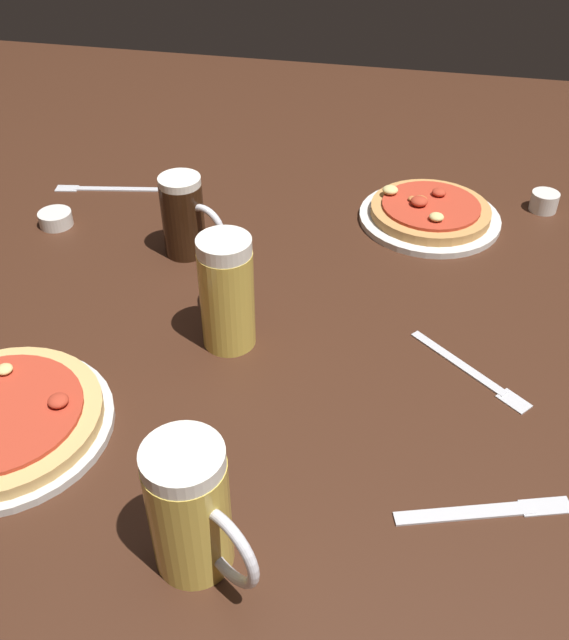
% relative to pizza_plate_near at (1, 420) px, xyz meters
% --- Properties ---
extents(ground_plane, '(2.40, 2.40, 0.03)m').
position_rel_pizza_plate_near_xyz_m(ground_plane, '(0.32, 0.28, -0.03)').
color(ground_plane, '#3D2114').
extents(pizza_plate_near, '(0.29, 0.29, 0.05)m').
position_rel_pizza_plate_near_xyz_m(pizza_plate_near, '(0.00, 0.00, 0.00)').
color(pizza_plate_near, silver).
rests_on(pizza_plate_near, ground_plane).
extents(pizza_plate_far, '(0.26, 0.26, 0.05)m').
position_rel_pizza_plate_near_xyz_m(pizza_plate_far, '(0.52, 0.65, -0.00)').
color(pizza_plate_far, silver).
rests_on(pizza_plate_far, ground_plane).
extents(beer_mug_dark, '(0.12, 0.08, 0.15)m').
position_rel_pizza_plate_near_xyz_m(beer_mug_dark, '(0.10, 0.45, 0.05)').
color(beer_mug_dark, black).
rests_on(beer_mug_dark, ground_plane).
extents(beer_mug_amber, '(0.13, 0.11, 0.17)m').
position_rel_pizza_plate_near_xyz_m(beer_mug_amber, '(0.31, -0.13, 0.07)').
color(beer_mug_amber, gold).
rests_on(beer_mug_amber, ground_plane).
extents(beer_mug_pale, '(0.09, 0.13, 0.18)m').
position_rel_pizza_plate_near_xyz_m(beer_mug_pale, '(0.24, 0.24, 0.07)').
color(beer_mug_pale, gold).
rests_on(beer_mug_pale, ground_plane).
extents(ramekin_sauce, '(0.06, 0.06, 0.03)m').
position_rel_pizza_plate_near_xyz_m(ramekin_sauce, '(-0.17, 0.49, -0.00)').
color(ramekin_sauce, silver).
rests_on(ramekin_sauce, ground_plane).
extents(ramekin_butter, '(0.05, 0.05, 0.04)m').
position_rel_pizza_plate_near_xyz_m(ramekin_butter, '(0.73, 0.74, 0.00)').
color(ramekin_butter, silver).
rests_on(ramekin_butter, ground_plane).
extents(fork_left, '(0.17, 0.15, 0.01)m').
position_rel_pizza_plate_near_xyz_m(fork_left, '(0.60, 0.24, -0.01)').
color(fork_left, silver).
rests_on(fork_left, ground_plane).
extents(knife_right, '(0.21, 0.08, 0.01)m').
position_rel_pizza_plate_near_xyz_m(knife_right, '(0.61, -0.00, -0.01)').
color(knife_right, silver).
rests_on(knife_right, ground_plane).
extents(fork_spare, '(0.21, 0.06, 0.01)m').
position_rel_pizza_plate_near_xyz_m(fork_spare, '(-0.14, 0.64, -0.01)').
color(fork_spare, silver).
rests_on(fork_spare, ground_plane).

